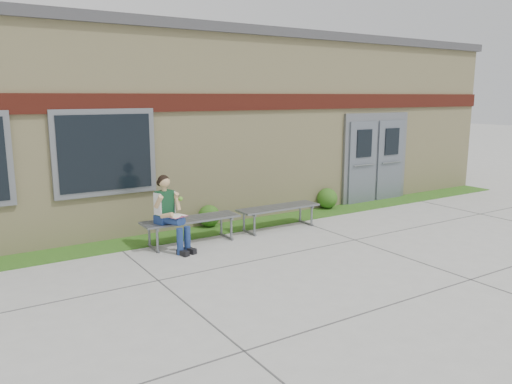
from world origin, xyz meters
TOP-DOWN VIEW (x-y plane):
  - ground at (0.00, 0.00)m, footprint 80.00×80.00m
  - grass_strip at (0.00, 2.60)m, footprint 16.00×0.80m
  - school_building at (-0.00, 5.99)m, footprint 16.20×6.22m
  - bench_left at (-1.75, 2.00)m, footprint 1.87×0.55m
  - bench_right at (0.25, 2.00)m, footprint 1.80×0.51m
  - girl at (-2.24, 1.80)m, footprint 0.57×0.83m
  - shrub_mid at (-0.93, 2.85)m, footprint 0.46×0.46m
  - shrub_east at (2.30, 2.85)m, footprint 0.50×0.50m

SIDE VIEW (x-z plane):
  - ground at x=0.00m, z-range 0.00..0.00m
  - grass_strip at x=0.00m, z-range 0.00..0.02m
  - shrub_mid at x=-0.93m, z-range 0.02..0.48m
  - shrub_east at x=2.30m, z-range 0.02..0.52m
  - bench_right at x=0.25m, z-range 0.13..0.60m
  - bench_left at x=-1.75m, z-range 0.13..0.61m
  - girl at x=-2.24m, z-range 0.04..1.40m
  - school_building at x=0.00m, z-range 0.00..4.20m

